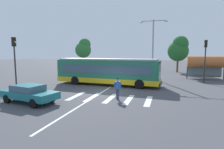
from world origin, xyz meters
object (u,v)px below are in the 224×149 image
parked_car_silver (109,69)px  bus_stop_shelter (206,62)px  twin_arm_street_lamp (153,43)px  pedestrian_crossing_street (118,87)px  traffic_light_far_corner (205,55)px  traffic_light_near_corner (15,55)px  background_tree_left (84,48)px  background_tree_right (179,49)px  parked_car_white (138,70)px  parked_car_black (123,69)px  city_transit_bus (107,71)px  foreground_sedan (29,93)px

parked_car_silver → bus_stop_shelter: (15.26, -3.46, 1.65)m
parked_car_silver → twin_arm_street_lamp: 10.44m
pedestrian_crossing_street → parked_car_silver: (-6.26, 17.76, -0.20)m
traffic_light_far_corner → twin_arm_street_lamp: twin_arm_street_lamp is taller
pedestrian_crossing_street → bus_stop_shelter: 16.96m
traffic_light_near_corner → twin_arm_street_lamp: size_ratio=0.63×
background_tree_left → background_tree_right: size_ratio=0.97×
parked_car_white → background_tree_left: (-11.54, 2.45, 3.84)m
parked_car_white → bus_stop_shelter: size_ratio=0.96×
traffic_light_near_corner → traffic_light_far_corner: (19.15, 10.18, 0.02)m
parked_car_white → bus_stop_shelter: bus_stop_shelter is taller
parked_car_black → background_tree_right: size_ratio=0.67×
parked_car_black → bus_stop_shelter: 13.18m
parked_car_silver → traffic_light_far_corner: (14.57, -6.68, 2.74)m
background_tree_left → parked_car_white: bearing=-12.0°
twin_arm_street_lamp → background_tree_right: (4.11, 10.65, -0.69)m
pedestrian_crossing_street → parked_car_silver: size_ratio=0.38×
parked_car_black → pedestrian_crossing_street: bearing=-78.7°
pedestrian_crossing_street → city_transit_bus: bearing=114.6°
parked_car_silver → background_tree_right: size_ratio=0.66×
parked_car_black → background_tree_left: (-8.98, 2.99, 3.84)m
traffic_light_far_corner → background_tree_left: (-20.87, 9.77, 1.10)m
parked_car_silver → background_tree_left: 8.00m
city_transit_bus → parked_car_white: (1.79, 12.22, -0.82)m
parked_car_silver → parked_car_black: size_ratio=0.98×
pedestrian_crossing_street → parked_car_black: bearing=101.3°
foreground_sedan → bus_stop_shelter: bearing=48.6°
parked_car_silver → traffic_light_near_corner: (-4.58, -16.87, 2.73)m
traffic_light_near_corner → foreground_sedan: bearing=-38.5°
city_transit_bus → twin_arm_street_lamp: bearing=55.0°
background_tree_left → foreground_sedan: bearing=-74.8°
traffic_light_near_corner → twin_arm_street_lamp: bearing=43.2°
parked_car_black → background_tree_left: background_tree_left is taller
city_transit_bus → foreground_sedan: (-3.30, -9.03, -0.82)m
foreground_sedan → traffic_light_near_corner: (-4.72, 3.76, 2.73)m
traffic_light_near_corner → parked_car_silver: bearing=74.8°
city_transit_bus → traffic_light_far_corner: traffic_light_far_corner is taller
city_transit_bus → parked_car_silver: city_transit_bus is taller
city_transit_bus → background_tree_right: (8.76, 17.29, 2.85)m
parked_car_black → foreground_sedan: bearing=-97.0°
parked_car_white → twin_arm_street_lamp: bearing=-62.9°
city_transit_bus → traffic_light_far_corner: 12.31m
parked_car_white → traffic_light_near_corner: (-9.82, -17.49, 2.73)m
pedestrian_crossing_street → twin_arm_street_lamp: (1.83, 12.81, 4.16)m
traffic_light_far_corner → parked_car_black: bearing=150.3°
foreground_sedan → background_tree_right: 29.19m
parked_car_silver → twin_arm_street_lamp: twin_arm_street_lamp is taller
pedestrian_crossing_street → traffic_light_far_corner: traffic_light_far_corner is taller
pedestrian_crossing_street → traffic_light_far_corner: size_ratio=0.33×
pedestrian_crossing_street → twin_arm_street_lamp: twin_arm_street_lamp is taller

